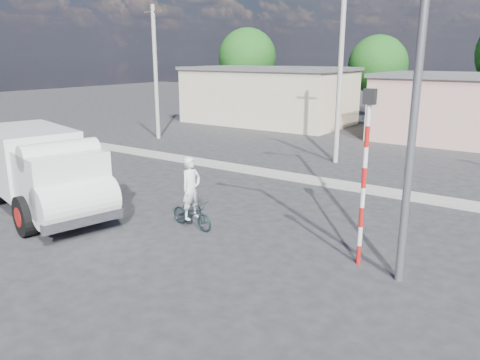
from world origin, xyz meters
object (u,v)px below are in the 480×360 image
Objects in this scene: truck at (42,169)px; traffic_pole at (365,164)px; cyclist at (192,198)px; streetlight at (411,62)px; bicycle at (192,214)px.

traffic_pole is (10.01, 2.16, 1.09)m from truck.
truck is 5.22m from cyclist.
truck is 0.77× the size of streetlight.
traffic_pole is 0.48× the size of streetlight.
streetlight reaches higher than bicycle.
traffic_pole is at bearing 162.27° from streetlight.
truck is 10.30m from traffic_pole.
cyclist reaches higher than bicycle.
bicycle is at bearing 0.00° from cyclist.
bicycle is 5.58m from traffic_pole.
traffic_pole is (5.12, 0.41, 1.64)m from cyclist.
streetlight is (10.95, 1.86, 3.46)m from truck.
bicycle is at bearing 33.97° from truck.
traffic_pole is (5.12, 0.41, 2.16)m from bicycle.
traffic_pole is at bearing -78.44° from bicycle.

